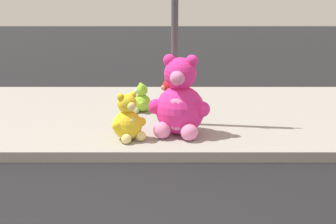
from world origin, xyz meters
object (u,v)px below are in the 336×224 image
Objects in this scene: sign_pole at (173,17)px; plush_pink_large at (178,103)px; plush_red at (166,97)px; plush_lime at (140,100)px; plush_yellow at (127,121)px.

plush_pink_large is at bearing -83.23° from sign_pole.
plush_pink_large is 1.58m from plush_red.
plush_yellow reaches higher than plush_lime.
plush_pink_large is (0.07, -0.58, -1.22)m from sign_pole.
plush_yellow is at bearing -93.36° from plush_lime.
plush_yellow is (-0.09, -1.61, 0.07)m from plush_lime.
plush_red is at bearing 96.74° from plush_pink_large.
plush_yellow is 1.26× the size of plush_red.
sign_pole is 6.18× the size of plush_lime.
plush_pink_large is 0.82m from plush_yellow.
sign_pole is 4.60× the size of plush_yellow.
plush_red is at bearing 96.72° from sign_pole.
plush_pink_large is 1.72× the size of plush_yellow.
plush_pink_large is at bearing 19.27° from plush_yellow.
plush_pink_large reaches higher than plush_yellow.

